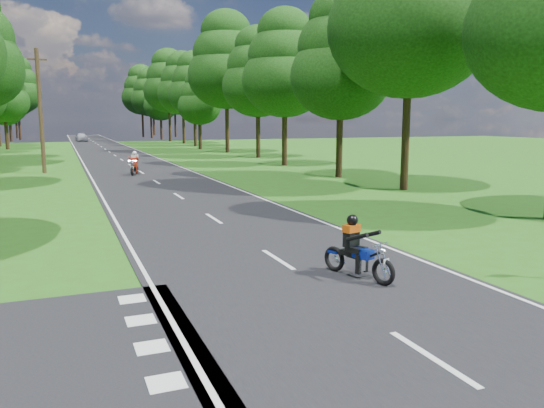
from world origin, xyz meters
name	(u,v)px	position (x,y,z in m)	size (l,w,h in m)	color
ground	(313,283)	(0.00, 0.00, 0.00)	(160.00, 160.00, 0.00)	#295714
main_road	(110,152)	(0.00, 50.00, 0.01)	(7.00, 140.00, 0.02)	black
road_markings	(110,153)	(-0.14, 48.13, 0.02)	(7.40, 140.00, 0.01)	silver
treeline	(111,81)	(1.43, 60.06, 8.25)	(40.00, 115.35, 14.78)	black
telegraph_pole	(40,111)	(-6.00, 28.00, 4.07)	(1.20, 0.26, 8.00)	#382616
rider_near_blue	(358,247)	(1.05, -0.11, 0.73)	(0.56, 1.69, 1.41)	#0D2192
rider_far_red	(134,163)	(-0.61, 24.58, 0.77)	(0.60, 1.80, 1.50)	#9A250B
distant_car	(81,137)	(-1.69, 80.68, 0.73)	(1.67, 4.16, 1.42)	silver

